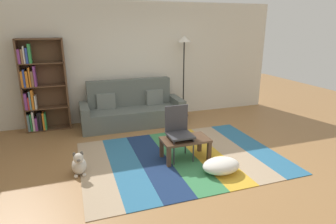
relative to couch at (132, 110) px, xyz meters
name	(u,v)px	position (x,y,z in m)	size (l,w,h in m)	color
ground_plane	(180,159)	(0.37, -2.02, -0.34)	(14.00, 14.00, 0.00)	#9E7042
back_wall	(141,62)	(0.37, 0.53, 1.01)	(6.80, 0.10, 2.70)	silver
rug	(181,157)	(0.41, -1.98, -0.33)	(3.33, 2.40, 0.01)	tan
couch	(132,110)	(0.00, 0.00, 0.00)	(2.26, 0.80, 1.00)	#59605B
bookshelf	(39,89)	(-1.90, 0.29, 0.56)	(0.90, 0.28, 1.93)	brown
coffee_table	(185,142)	(0.46, -2.03, -0.03)	(0.79, 0.45, 0.36)	#513826
pouf	(221,166)	(0.79, -2.66, -0.21)	(0.59, 0.43, 0.23)	white
dog	(79,164)	(-1.26, -1.98, -0.18)	(0.22, 0.35, 0.40)	beige
standing_lamp	(184,50)	(1.33, 0.20, 1.29)	(0.32, 0.32, 1.95)	black
tv_remote	(189,139)	(0.50, -2.09, 0.04)	(0.04, 0.15, 0.02)	black
folding_chair	(178,128)	(0.37, -1.94, 0.20)	(0.40, 0.40, 0.90)	#38383D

